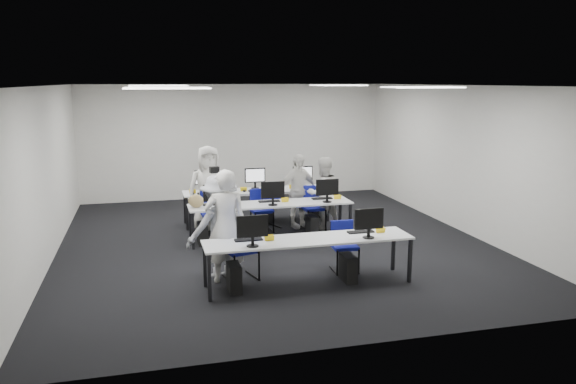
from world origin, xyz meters
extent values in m
plane|color=black|center=(0.00, 0.00, 0.00)|extent=(9.00, 9.00, 0.00)
plane|color=white|center=(0.00, 0.00, 3.00)|extent=(9.00, 9.00, 0.00)
cube|color=silver|center=(0.00, 4.50, 1.50)|extent=(8.00, 0.02, 3.00)
cube|color=silver|center=(0.00, -4.50, 1.50)|extent=(8.00, 0.02, 3.00)
cube|color=silver|center=(-4.00, 0.00, 1.50)|extent=(0.02, 9.00, 3.00)
cube|color=silver|center=(4.00, 0.00, 1.50)|extent=(0.02, 9.00, 3.00)
cube|color=white|center=(-2.00, -2.00, 2.98)|extent=(1.20, 0.60, 0.02)
cube|color=white|center=(2.00, -2.00, 2.98)|extent=(1.20, 0.60, 0.02)
cube|color=white|center=(-2.00, 2.00, 2.98)|extent=(1.20, 0.60, 0.02)
cube|color=white|center=(2.00, 2.00, 2.98)|extent=(1.20, 0.60, 0.02)
cube|color=silver|center=(0.00, -2.40, 0.71)|extent=(3.20, 0.70, 0.03)
cube|color=black|center=(-1.55, -2.70, 0.35)|extent=(0.05, 0.05, 0.70)
cube|color=black|center=(-1.55, -2.10, 0.35)|extent=(0.05, 0.05, 0.70)
cube|color=black|center=(1.55, -2.70, 0.35)|extent=(0.05, 0.05, 0.70)
cube|color=black|center=(1.55, -2.10, 0.35)|extent=(0.05, 0.05, 0.70)
cube|color=silver|center=(0.00, 0.20, 0.71)|extent=(3.20, 0.70, 0.03)
cube|color=black|center=(-1.55, -0.10, 0.35)|extent=(0.05, 0.05, 0.70)
cube|color=black|center=(-1.55, 0.50, 0.35)|extent=(0.05, 0.05, 0.70)
cube|color=black|center=(1.55, -0.10, 0.35)|extent=(0.05, 0.05, 0.70)
cube|color=black|center=(1.55, 0.50, 0.35)|extent=(0.05, 0.05, 0.70)
cube|color=silver|center=(0.00, 1.60, 0.71)|extent=(3.20, 0.70, 0.03)
cube|color=black|center=(-1.55, 1.30, 0.35)|extent=(0.05, 0.05, 0.70)
cube|color=black|center=(-1.55, 1.90, 0.35)|extent=(0.05, 0.05, 0.70)
cube|color=black|center=(1.55, 1.30, 0.35)|extent=(0.05, 0.05, 0.70)
cube|color=black|center=(1.55, 1.90, 0.35)|extent=(0.05, 0.05, 0.70)
cube|color=#0C239E|center=(-0.90, -2.58, 1.03)|extent=(0.46, 0.04, 0.32)
cube|color=black|center=(-0.90, -2.26, 0.74)|extent=(0.42, 0.14, 0.02)
ellipsoid|color=black|center=(-0.60, -2.26, 0.75)|extent=(0.07, 0.10, 0.04)
cube|color=black|center=(-1.15, -2.40, 0.21)|extent=(0.18, 0.40, 0.42)
cube|color=white|center=(0.90, -2.58, 1.03)|extent=(0.46, 0.04, 0.32)
cube|color=black|center=(0.90, -2.26, 0.74)|extent=(0.42, 0.14, 0.02)
ellipsoid|color=black|center=(1.20, -2.26, 0.75)|extent=(0.07, 0.10, 0.04)
cube|color=black|center=(0.65, -2.40, 0.21)|extent=(0.18, 0.40, 0.42)
cube|color=white|center=(-1.10, 0.02, 1.03)|extent=(0.46, 0.04, 0.32)
cube|color=black|center=(-1.10, 0.34, 0.74)|extent=(0.42, 0.14, 0.02)
ellipsoid|color=black|center=(-0.80, 0.34, 0.75)|extent=(0.07, 0.10, 0.04)
cube|color=black|center=(-1.35, 0.20, 0.21)|extent=(0.18, 0.40, 0.42)
cube|color=white|center=(0.00, 0.02, 1.03)|extent=(0.46, 0.04, 0.32)
cube|color=black|center=(0.00, 0.34, 0.74)|extent=(0.42, 0.14, 0.02)
ellipsoid|color=black|center=(0.30, 0.34, 0.75)|extent=(0.07, 0.10, 0.04)
cube|color=black|center=(-0.25, 0.20, 0.21)|extent=(0.18, 0.40, 0.42)
cube|color=white|center=(1.10, 0.02, 1.03)|extent=(0.46, 0.04, 0.32)
cube|color=black|center=(1.10, 0.34, 0.74)|extent=(0.42, 0.14, 0.02)
ellipsoid|color=black|center=(1.40, 0.34, 0.75)|extent=(0.07, 0.10, 0.04)
cube|color=black|center=(0.85, 0.20, 0.21)|extent=(0.18, 0.40, 0.42)
cube|color=white|center=(-1.10, 1.78, 1.03)|extent=(0.46, 0.04, 0.32)
cube|color=black|center=(-1.10, 1.46, 0.74)|extent=(0.42, 0.14, 0.02)
ellipsoid|color=black|center=(-1.40, 1.46, 0.75)|extent=(0.07, 0.10, 0.04)
cube|color=black|center=(-0.85, 1.60, 0.21)|extent=(0.18, 0.40, 0.42)
cube|color=white|center=(0.00, 1.78, 1.03)|extent=(0.46, 0.04, 0.32)
cube|color=black|center=(0.00, 1.46, 0.74)|extent=(0.42, 0.14, 0.02)
ellipsoid|color=black|center=(-0.30, 1.46, 0.75)|extent=(0.07, 0.10, 0.04)
cube|color=black|center=(0.25, 1.60, 0.21)|extent=(0.18, 0.40, 0.42)
cube|color=white|center=(1.10, 1.78, 1.03)|extent=(0.46, 0.04, 0.32)
cube|color=black|center=(1.10, 1.46, 0.74)|extent=(0.42, 0.14, 0.02)
ellipsoid|color=black|center=(0.80, 1.46, 0.75)|extent=(0.07, 0.10, 0.04)
cube|color=black|center=(1.35, 1.60, 0.21)|extent=(0.18, 0.40, 0.42)
cube|color=navy|center=(-0.96, -1.89, 0.48)|extent=(0.56, 0.54, 0.06)
cube|color=navy|center=(-1.02, -1.69, 0.75)|extent=(0.44, 0.16, 0.37)
cube|color=navy|center=(0.75, -1.95, 0.42)|extent=(0.42, 0.40, 0.05)
cube|color=navy|center=(0.76, -1.77, 0.65)|extent=(0.38, 0.06, 0.33)
cube|color=navy|center=(-1.08, 0.73, 0.46)|extent=(0.45, 0.43, 0.06)
cube|color=navy|center=(-1.09, 0.93, 0.72)|extent=(0.42, 0.06, 0.36)
cube|color=navy|center=(-0.05, 0.85, 0.44)|extent=(0.45, 0.43, 0.06)
cube|color=navy|center=(-0.06, 1.04, 0.69)|extent=(0.41, 0.08, 0.35)
cube|color=navy|center=(1.05, 0.75, 0.45)|extent=(0.45, 0.44, 0.06)
cube|color=navy|center=(1.03, 0.94, 0.71)|extent=(0.41, 0.07, 0.35)
cube|color=navy|center=(-1.06, 1.15, 0.50)|extent=(0.54, 0.52, 0.06)
cube|color=navy|center=(-1.02, 0.93, 0.78)|extent=(0.46, 0.13, 0.39)
cube|color=navy|center=(0.09, 1.10, 0.50)|extent=(0.61, 0.60, 0.07)
cube|color=navy|center=(0.16, 0.90, 0.78)|extent=(0.45, 0.22, 0.39)
cube|color=navy|center=(0.95, 1.10, 0.47)|extent=(0.53, 0.51, 0.06)
cube|color=navy|center=(0.90, 0.90, 0.73)|extent=(0.43, 0.14, 0.37)
ellipsoid|color=#A08953|center=(-1.45, 0.19, 0.85)|extent=(0.35, 0.30, 0.25)
imported|color=white|center=(-1.20, -1.93, 0.89)|extent=(0.68, 0.47, 1.78)
imported|color=white|center=(1.25, 0.75, 0.76)|extent=(0.87, 0.75, 1.53)
imported|color=white|center=(-1.11, 1.03, 0.90)|extent=(0.90, 0.60, 1.80)
imported|color=white|center=(0.77, 0.98, 0.79)|extent=(1.00, 0.65, 1.58)
imported|color=gray|center=(-1.26, -1.70, 0.83)|extent=(1.17, 0.83, 1.65)
cube|color=black|center=(-1.30, -1.52, 1.71)|extent=(0.18, 0.21, 0.10)
camera|label=1|loc=(-2.36, -10.27, 3.09)|focal=35.00mm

